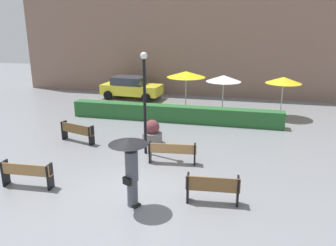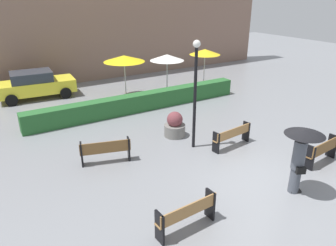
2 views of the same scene
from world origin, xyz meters
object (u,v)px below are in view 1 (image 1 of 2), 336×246
at_px(pedestrian_with_umbrella, 130,161).
at_px(parked_car, 131,87).
at_px(bench_far_left, 77,131).
at_px(patio_umbrella_yellow, 186,74).
at_px(patio_umbrella_white, 224,78).
at_px(planter_pot, 152,133).
at_px(lamp_post, 145,94).
at_px(bench_near_right, 213,188).
at_px(bench_mid_center, 172,151).
at_px(patio_umbrella_yellow_far, 284,80).
at_px(bench_near_left, 26,173).

height_order(pedestrian_with_umbrella, parked_car, pedestrian_with_umbrella).
distance_m(bench_far_left, pedestrian_with_umbrella, 6.47).
xyz_separation_m(patio_umbrella_yellow, patio_umbrella_white, (2.30, -0.84, -0.03)).
bearing_deg(planter_pot, lamp_post, -86.54).
relative_size(bench_far_left, lamp_post, 0.43).
relative_size(patio_umbrella_yellow, patio_umbrella_white, 1.01).
distance_m(bench_far_left, patio_umbrella_white, 8.61).
relative_size(pedestrian_with_umbrella, patio_umbrella_yellow, 0.87).
relative_size(lamp_post, parked_car, 0.97).
height_order(bench_near_right, lamp_post, lamp_post).
relative_size(patio_umbrella_white, parked_car, 0.56).
distance_m(pedestrian_with_umbrella, patio_umbrella_yellow, 11.46).
bearing_deg(bench_mid_center, patio_umbrella_yellow_far, 59.79).
bearing_deg(bench_far_left, bench_near_left, -83.47).
bearing_deg(patio_umbrella_yellow_far, pedestrian_with_umbrella, -114.27).
bearing_deg(patio_umbrella_yellow, bench_mid_center, -83.17).
bearing_deg(patio_umbrella_yellow_far, patio_umbrella_yellow, 178.60).
bearing_deg(lamp_post, bench_mid_center, -31.05).
distance_m(bench_mid_center, patio_umbrella_yellow_far, 9.30).
xyz_separation_m(bench_far_left, parked_car, (-0.66, 9.31, 0.29)).
bearing_deg(patio_umbrella_yellow, bench_near_left, -106.55).
bearing_deg(pedestrian_with_umbrella, patio_umbrella_yellow_far, 65.73).
height_order(pedestrian_with_umbrella, patio_umbrella_yellow_far, patio_umbrella_yellow_far).
bearing_deg(bench_near_left, parked_car, 94.85).
distance_m(planter_pot, lamp_post, 2.44).
relative_size(planter_pot, lamp_post, 0.26).
relative_size(bench_near_left, patio_umbrella_white, 0.73).
xyz_separation_m(bench_mid_center, patio_umbrella_white, (1.33, 7.21, 1.74)).
xyz_separation_m(bench_near_right, patio_umbrella_yellow_far, (2.75, 10.58, 1.63)).
bearing_deg(parked_car, bench_mid_center, -63.09).
height_order(pedestrian_with_umbrella, lamp_post, lamp_post).
distance_m(patio_umbrella_yellow, parked_car, 5.38).
bearing_deg(planter_pot, parked_car, 115.05).
distance_m(bench_far_left, patio_umbrella_yellow, 7.88).
relative_size(bench_near_left, parked_car, 0.41).
xyz_separation_m(bench_near_left, parked_car, (-1.16, 13.72, 0.30)).
relative_size(pedestrian_with_umbrella, planter_pot, 1.96).
bearing_deg(bench_near_left, patio_umbrella_yellow_far, 51.00).
bearing_deg(bench_far_left, patio_umbrella_yellow, 60.34).
bearing_deg(parked_car, pedestrian_with_umbrella, -70.64).
height_order(pedestrian_with_umbrella, patio_umbrella_white, patio_umbrella_white).
bearing_deg(lamp_post, patio_umbrella_white, 67.57).
xyz_separation_m(bench_near_left, pedestrian_with_umbrella, (3.78, -0.34, 0.95)).
bearing_deg(patio_umbrella_white, planter_pot, -117.92).
distance_m(patio_umbrella_yellow, patio_umbrella_white, 2.45).
height_order(bench_far_left, patio_umbrella_yellow, patio_umbrella_yellow).
bearing_deg(parked_car, patio_umbrella_yellow, -30.61).
distance_m(bench_near_left, parked_car, 13.77).
bearing_deg(lamp_post, bench_near_left, -127.56).
distance_m(patio_umbrella_yellow, patio_umbrella_yellow_far, 5.57).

